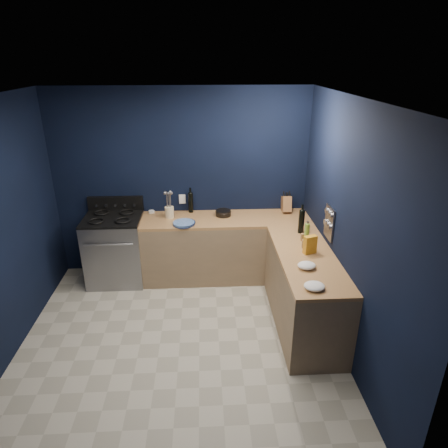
{
  "coord_description": "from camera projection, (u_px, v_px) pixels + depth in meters",
  "views": [
    {
      "loc": [
        0.3,
        -3.52,
        2.95
      ],
      "look_at": [
        0.55,
        1.0,
        1.0
      ],
      "focal_mm": 31.53,
      "sensor_mm": 36.0,
      "label": 1
    }
  ],
  "objects": [
    {
      "name": "wall_right",
      "position": [
        349.0,
        233.0,
        3.95
      ],
      "size": [
        0.02,
        3.5,
        2.6
      ],
      "primitive_type": "cube",
      "color": "black",
      "rests_on": "ground"
    },
    {
      "name": "ceiling",
      "position": [
        166.0,
        98.0,
        3.34
      ],
      "size": [
        3.5,
        3.5,
        0.02
      ],
      "primitive_type": "cube",
      "color": "silver",
      "rests_on": "ground"
    },
    {
      "name": "floor",
      "position": [
        180.0,
        344.0,
        4.38
      ],
      "size": [
        3.5,
        3.5,
        0.02
      ],
      "primitive_type": "cube",
      "color": "#ADA897",
      "rests_on": "ground"
    },
    {
      "name": "wall_back",
      "position": [
        182.0,
        184.0,
        5.48
      ],
      "size": [
        3.5,
        0.02,
        2.6
      ],
      "primitive_type": "cube",
      "color": "black",
      "rests_on": "ground"
    },
    {
      "name": "top_right",
      "position": [
        307.0,
        258.0,
        4.36
      ],
      "size": [
        0.63,
        1.67,
        0.04
      ],
      "primitive_type": "cube",
      "color": "brown",
      "rests_on": "cab_right"
    },
    {
      "name": "spice_jar_far",
      "position": [
        304.0,
        244.0,
        4.52
      ],
      "size": [
        0.05,
        0.05,
        0.1
      ],
      "primitive_type": "cylinder",
      "rotation": [
        0.0,
        0.0,
        -0.08
      ],
      "color": "olive",
      "rests_on": "top_right"
    },
    {
      "name": "wine_bottle_back",
      "position": [
        191.0,
        203.0,
        5.52
      ],
      "size": [
        0.09,
        0.09,
        0.28
      ],
      "primitive_type": "cylinder",
      "rotation": [
        0.0,
        0.0,
        -0.36
      ],
      "color": "black",
      "rests_on": "top_back"
    },
    {
      "name": "towel_front",
      "position": [
        307.0,
        265.0,
        4.09
      ],
      "size": [
        0.23,
        0.22,
        0.07
      ],
      "primitive_type": "ellipsoid",
      "rotation": [
        0.0,
        0.0,
        0.33
      ],
      "color": "white",
      "rests_on": "top_right"
    },
    {
      "name": "lemon_basket",
      "position": [
        223.0,
        213.0,
        5.43
      ],
      "size": [
        0.26,
        0.26,
        0.08
      ],
      "primitive_type": "cylinder",
      "rotation": [
        0.0,
        0.0,
        -0.3
      ],
      "color": "black",
      "rests_on": "top_back"
    },
    {
      "name": "top_back",
      "position": [
        226.0,
        219.0,
        5.37
      ],
      "size": [
        2.3,
        0.63,
        0.04
      ],
      "primitive_type": "cube",
      "color": "brown",
      "rests_on": "cab_back"
    },
    {
      "name": "oil_bottle",
      "position": [
        307.0,
        233.0,
        4.61
      ],
      "size": [
        0.06,
        0.06,
        0.24
      ],
      "primitive_type": "cylinder",
      "rotation": [
        0.0,
        0.0,
        0.02
      ],
      "color": "#7DAB35",
      "rests_on": "top_right"
    },
    {
      "name": "towel_end",
      "position": [
        314.0,
        286.0,
        3.73
      ],
      "size": [
        0.24,
        0.23,
        0.06
      ],
      "primitive_type": "ellipsoid",
      "rotation": [
        0.0,
        0.0,
        0.3
      ],
      "color": "white",
      "rests_on": "top_right"
    },
    {
      "name": "crouton_bag",
      "position": [
        310.0,
        245.0,
        4.38
      ],
      "size": [
        0.16,
        0.11,
        0.21
      ],
      "primitive_type": "cube",
      "rotation": [
        0.0,
        0.0,
        0.33
      ],
      "color": "#B72A0A",
      "rests_on": "top_right"
    },
    {
      "name": "wall_front",
      "position": [
        155.0,
        368.0,
        2.25
      ],
      "size": [
        3.5,
        0.02,
        2.6
      ],
      "primitive_type": "cube",
      "color": "black",
      "rests_on": "ground"
    },
    {
      "name": "cab_right",
      "position": [
        304.0,
        292.0,
        4.54
      ],
      "size": [
        0.63,
        1.67,
        0.86
      ],
      "primitive_type": "cube",
      "color": "#886D4F",
      "rests_on": "floor"
    },
    {
      "name": "gas_range",
      "position": [
        116.0,
        250.0,
        5.45
      ],
      "size": [
        0.76,
        0.66,
        0.92
      ],
      "primitive_type": "cube",
      "color": "gray",
      "rests_on": "floor"
    },
    {
      "name": "spice_panel",
      "position": [
        329.0,
        223.0,
        4.5
      ],
      "size": [
        0.02,
        0.28,
        0.38
      ],
      "primitive_type": "cube",
      "color": "gray",
      "rests_on": "wall_right"
    },
    {
      "name": "ramekin",
      "position": [
        151.0,
        212.0,
        5.54
      ],
      "size": [
        0.11,
        0.11,
        0.03
      ],
      "primitive_type": "cylinder",
      "rotation": [
        0.0,
        0.0,
        0.35
      ],
      "color": "white",
      "rests_on": "top_back"
    },
    {
      "name": "knife_block",
      "position": [
        286.0,
        204.0,
        5.56
      ],
      "size": [
        0.13,
        0.26,
        0.27
      ],
      "primitive_type": "cube",
      "rotation": [
        -0.31,
        0.0,
        -0.03
      ],
      "color": "brown",
      "rests_on": "top_back"
    },
    {
      "name": "plate_stack",
      "position": [
        184.0,
        223.0,
        5.15
      ],
      "size": [
        0.31,
        0.31,
        0.04
      ],
      "primitive_type": "cylinder",
      "rotation": [
        0.0,
        0.0,
        0.12
      ],
      "color": "#386892",
      "rests_on": "top_back"
    },
    {
      "name": "wine_bottle_right",
      "position": [
        301.0,
        222.0,
        4.87
      ],
      "size": [
        0.08,
        0.08,
        0.29
      ],
      "primitive_type": "cylinder",
      "rotation": [
        0.0,
        0.0,
        -0.08
      ],
      "color": "black",
      "rests_on": "top_right"
    },
    {
      "name": "utensil_crock",
      "position": [
        169.0,
        212.0,
        5.36
      ],
      "size": [
        0.15,
        0.15,
        0.15
      ],
      "primitive_type": "cylinder",
      "rotation": [
        0.0,
        0.0,
        -0.27
      ],
      "color": "beige",
      "rests_on": "top_back"
    },
    {
      "name": "cab_back",
      "position": [
        226.0,
        249.0,
        5.55
      ],
      "size": [
        2.3,
        0.63,
        0.86
      ],
      "primitive_type": "cube",
      "color": "#886D4F",
      "rests_on": "floor"
    },
    {
      "name": "oven_door",
      "position": [
        111.0,
        262.0,
        5.16
      ],
      "size": [
        0.59,
        0.02,
        0.42
      ],
      "primitive_type": "cube",
      "color": "black",
      "rests_on": "gas_range"
    },
    {
      "name": "spice_jar_near",
      "position": [
        302.0,
        237.0,
        4.7
      ],
      "size": [
        0.05,
        0.05,
        0.09
      ],
      "primitive_type": "cylinder",
      "rotation": [
        0.0,
        0.0,
        -0.14
      ],
      "color": "olive",
      "rests_on": "top_right"
    },
    {
      "name": "cooktop",
      "position": [
        112.0,
        218.0,
        5.26
      ],
      "size": [
        0.76,
        0.66,
        0.03
      ],
      "primitive_type": "cube",
      "color": "black",
      "rests_on": "gas_range"
    },
    {
      "name": "wall_outlet",
      "position": [
        182.0,
        199.0,
        5.54
      ],
      "size": [
        0.09,
        0.02,
        0.13
      ],
      "primitive_type": "cube",
      "color": "white",
      "rests_on": "wall_back"
    },
    {
      "name": "backguard",
      "position": [
        116.0,
        203.0,
        5.5
      ],
      "size": [
        0.76,
        0.06,
        0.2
      ],
      "primitive_type": "cube",
      "color": "black",
      "rests_on": "gas_range"
    }
  ]
}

